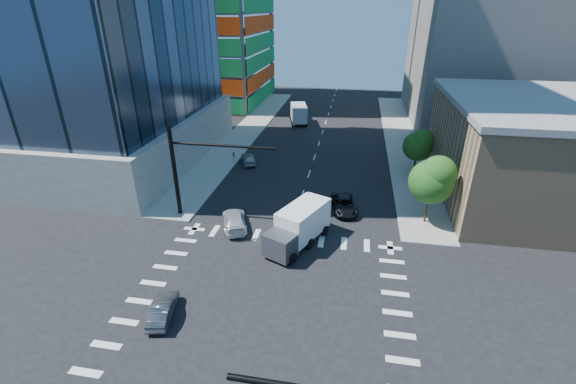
# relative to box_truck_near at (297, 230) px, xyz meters

# --- Properties ---
(ground) EXTENTS (160.00, 160.00, 0.00)m
(ground) POSITION_rel_box_truck_near_xyz_m (-0.90, -8.04, -1.50)
(ground) COLOR black
(ground) RESTS_ON ground
(road_markings) EXTENTS (20.00, 20.00, 0.01)m
(road_markings) POSITION_rel_box_truck_near_xyz_m (-0.90, -8.04, -1.50)
(road_markings) COLOR silver
(road_markings) RESTS_ON ground
(sidewalk_ne) EXTENTS (5.00, 60.00, 0.15)m
(sidewalk_ne) POSITION_rel_box_truck_near_xyz_m (11.60, 31.96, -1.43)
(sidewalk_ne) COLOR #97958F
(sidewalk_ne) RESTS_ON ground
(sidewalk_nw) EXTENTS (5.00, 60.00, 0.15)m
(sidewalk_nw) POSITION_rel_box_truck_near_xyz_m (-13.40, 31.96, -1.43)
(sidewalk_nw) COLOR #97958F
(sidewalk_nw) RESTS_ON ground
(commercial_building) EXTENTS (20.50, 22.50, 10.60)m
(commercial_building) POSITION_rel_box_truck_near_xyz_m (24.10, 13.96, 3.81)
(commercial_building) COLOR tan
(commercial_building) RESTS_ON ground
(bg_building_ne) EXTENTS (24.00, 30.00, 28.00)m
(bg_building_ne) POSITION_rel_box_truck_near_xyz_m (26.10, 46.96, 12.50)
(bg_building_ne) COLOR slate
(bg_building_ne) RESTS_ON ground
(signal_mast_nw) EXTENTS (10.20, 0.40, 9.00)m
(signal_mast_nw) POSITION_rel_box_truck_near_xyz_m (-10.89, 3.46, 3.99)
(signal_mast_nw) COLOR black
(signal_mast_nw) RESTS_ON sidewalk_nw
(tree_south) EXTENTS (4.16, 4.16, 6.82)m
(tree_south) POSITION_rel_box_truck_near_xyz_m (11.73, 5.86, 3.19)
(tree_south) COLOR #382316
(tree_south) RESTS_ON sidewalk_ne
(tree_north) EXTENTS (3.54, 3.52, 5.78)m
(tree_north) POSITION_rel_box_truck_near_xyz_m (12.03, 17.86, 2.49)
(tree_north) COLOR #382316
(tree_north) RESTS_ON sidewalk_ne
(car_nb_far) EXTENTS (3.19, 5.25, 1.36)m
(car_nb_far) POSITION_rel_box_truck_near_xyz_m (3.80, 7.07, -0.82)
(car_nb_far) COLOR black
(car_nb_far) RESTS_ON ground
(car_sb_near) EXTENTS (3.73, 5.45, 1.46)m
(car_sb_near) POSITION_rel_box_truck_near_xyz_m (-6.25, 2.00, -0.77)
(car_sb_near) COLOR white
(car_sb_near) RESTS_ON ground
(car_sb_mid) EXTENTS (3.13, 4.40, 1.39)m
(car_sb_mid) POSITION_rel_box_truck_near_xyz_m (-9.30, 18.05, -0.81)
(car_sb_mid) COLOR #939699
(car_sb_mid) RESTS_ON ground
(car_sb_cross) EXTENTS (2.03, 3.98, 1.25)m
(car_sb_cross) POSITION_rel_box_truck_near_xyz_m (-7.50, -10.13, -0.88)
(car_sb_cross) COLOR #505155
(car_sb_cross) RESTS_ON ground
(box_truck_near) EXTENTS (5.19, 7.03, 3.39)m
(box_truck_near) POSITION_rel_box_truck_near_xyz_m (0.00, 0.00, 0.00)
(box_truck_near) COLOR black
(box_truck_near) RESTS_ON ground
(box_truck_far) EXTENTS (4.15, 6.88, 3.37)m
(box_truck_far) POSITION_rel_box_truck_near_xyz_m (-5.81, 39.15, -0.01)
(box_truck_far) COLOR black
(box_truck_far) RESTS_ON ground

